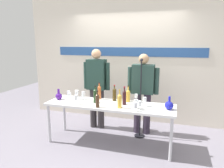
# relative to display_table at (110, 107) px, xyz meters

# --- Properties ---
(ground_plane) EXTENTS (10.00, 10.00, 0.00)m
(ground_plane) POSITION_rel_display_table_xyz_m (0.00, 0.00, -0.70)
(ground_plane) COLOR gray
(back_wall) EXTENTS (4.92, 0.11, 3.00)m
(back_wall) POSITION_rel_display_table_xyz_m (0.00, 1.36, 0.80)
(back_wall) COLOR silver
(back_wall) RESTS_ON ground
(display_table) EXTENTS (2.29, 0.65, 0.76)m
(display_table) POSITION_rel_display_table_xyz_m (0.00, 0.00, 0.00)
(display_table) COLOR silver
(display_table) RESTS_ON ground
(decanter_blue_left) EXTENTS (0.13, 0.13, 0.21)m
(decanter_blue_left) POSITION_rel_display_table_xyz_m (-1.01, -0.02, 0.13)
(decanter_blue_left) COLOR #4C1B8F
(decanter_blue_left) RESTS_ON display_table
(decanter_blue_right) EXTENTS (0.14, 0.14, 0.22)m
(decanter_blue_right) POSITION_rel_display_table_xyz_m (1.02, -0.02, 0.13)
(decanter_blue_right) COLOR #1C20BB
(decanter_blue_right) RESTS_ON display_table
(presenter_left) EXTENTS (0.58, 0.22, 1.70)m
(presenter_left) POSITION_rel_display_table_xyz_m (-0.49, 0.64, 0.27)
(presenter_left) COLOR #312C2E
(presenter_left) RESTS_ON ground
(presenter_right) EXTENTS (0.62, 0.22, 1.61)m
(presenter_right) POSITION_rel_display_table_xyz_m (0.49, 0.64, 0.23)
(presenter_right) COLOR #332A3A
(presenter_right) RESTS_ON ground
(wine_bottle_0) EXTENTS (0.07, 0.07, 0.30)m
(wine_bottle_0) POSITION_rel_display_table_xyz_m (0.28, 0.23, 0.18)
(wine_bottle_0) COLOR gold
(wine_bottle_0) RESTS_ON display_table
(wine_bottle_1) EXTENTS (0.06, 0.06, 0.29)m
(wine_bottle_1) POSITION_rel_display_table_xyz_m (-0.13, -0.25, 0.19)
(wine_bottle_1) COLOR #452D1C
(wine_bottle_1) RESTS_ON display_table
(wine_bottle_2) EXTENTS (0.07, 0.07, 0.30)m
(wine_bottle_2) POSITION_rel_display_table_xyz_m (0.03, 0.22, 0.19)
(wine_bottle_2) COLOR #423111
(wine_bottle_2) RESTS_ON display_table
(wine_bottle_3) EXTENTS (0.06, 0.06, 0.33)m
(wine_bottle_3) POSITION_rel_display_table_xyz_m (0.26, 0.04, 0.20)
(wine_bottle_3) COLOR black
(wine_bottle_3) RESTS_ON display_table
(wine_bottle_4) EXTENTS (0.07, 0.07, 0.31)m
(wine_bottle_4) POSITION_rel_display_table_xyz_m (-0.27, 0.00, 0.20)
(wine_bottle_4) COLOR #20391B
(wine_bottle_4) RESTS_ON display_table
(wine_bottle_5) EXTENTS (0.07, 0.07, 0.32)m
(wine_bottle_5) POSITION_rel_display_table_xyz_m (0.23, -0.17, 0.19)
(wine_bottle_5) COLOR gold
(wine_bottle_5) RESTS_ON display_table
(wine_bottle_6) EXTENTS (0.06, 0.06, 0.32)m
(wine_bottle_6) POSITION_rel_display_table_xyz_m (-0.29, 0.25, 0.20)
(wine_bottle_6) COLOR #CE622A
(wine_bottle_6) RESTS_ON display_table
(wine_glass_left_0) EXTENTS (0.07, 0.07, 0.14)m
(wine_glass_left_0) POSITION_rel_display_table_xyz_m (-0.77, 0.27, 0.16)
(wine_glass_left_0) COLOR white
(wine_glass_left_0) RESTS_ON display_table
(wine_glass_left_1) EXTENTS (0.06, 0.06, 0.17)m
(wine_glass_left_1) POSITION_rel_display_table_xyz_m (-0.69, 0.10, 0.18)
(wine_glass_left_1) COLOR white
(wine_glass_left_1) RESTS_ON display_table
(wine_glass_left_2) EXTENTS (0.07, 0.07, 0.14)m
(wine_glass_left_2) POSITION_rel_display_table_xyz_m (-0.81, 0.03, 0.16)
(wine_glass_left_2) COLOR white
(wine_glass_left_2) RESTS_ON display_table
(wine_glass_left_3) EXTENTS (0.06, 0.06, 0.16)m
(wine_glass_left_3) POSITION_rel_display_table_xyz_m (-0.56, -0.19, 0.18)
(wine_glass_left_3) COLOR white
(wine_glass_left_3) RESTS_ON display_table
(wine_glass_left_4) EXTENTS (0.07, 0.07, 0.16)m
(wine_glass_left_4) POSITION_rel_display_table_xyz_m (-0.56, 0.11, 0.17)
(wine_glass_left_4) COLOR white
(wine_glass_left_4) RESTS_ON display_table
(wine_glass_left_5) EXTENTS (0.06, 0.06, 0.14)m
(wine_glass_left_5) POSITION_rel_display_table_xyz_m (-0.89, 0.14, 0.17)
(wine_glass_left_5) COLOR white
(wine_glass_left_5) RESTS_ON display_table
(wine_glass_right_0) EXTENTS (0.07, 0.07, 0.15)m
(wine_glass_right_0) POSITION_rel_display_table_xyz_m (0.56, -0.17, 0.16)
(wine_glass_right_0) COLOR white
(wine_glass_right_0) RESTS_ON display_table
(wine_glass_right_1) EXTENTS (0.07, 0.07, 0.15)m
(wine_glass_right_1) POSITION_rel_display_table_xyz_m (0.51, -0.27, 0.16)
(wine_glass_right_1) COLOR white
(wine_glass_right_1) RESTS_ON display_table
(wine_glass_right_2) EXTENTS (0.07, 0.07, 0.16)m
(wine_glass_right_2) POSITION_rel_display_table_xyz_m (0.61, 0.04, 0.18)
(wine_glass_right_2) COLOR white
(wine_glass_right_2) RESTS_ON display_table
(wine_glass_right_3) EXTENTS (0.07, 0.07, 0.15)m
(wine_glass_right_3) POSITION_rel_display_table_xyz_m (0.49, -0.12, 0.17)
(wine_glass_right_3) COLOR white
(wine_glass_right_3) RESTS_ON display_table
(wine_glass_right_4) EXTENTS (0.06, 0.06, 0.15)m
(wine_glass_right_4) POSITION_rel_display_table_xyz_m (0.43, 0.26, 0.17)
(wine_glass_right_4) COLOR white
(wine_glass_right_4) RESTS_ON display_table
(microphone_stand) EXTENTS (0.20, 0.20, 1.54)m
(microphone_stand) POSITION_rel_display_table_xyz_m (0.48, 0.45, -0.18)
(microphone_stand) COLOR black
(microphone_stand) RESTS_ON ground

